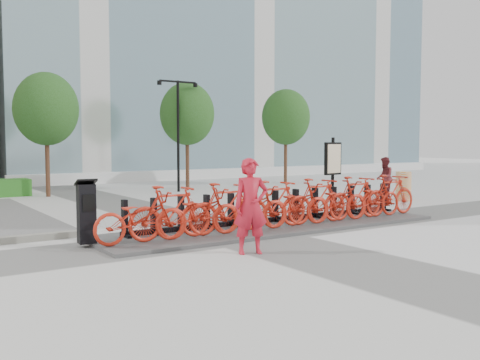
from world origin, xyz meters
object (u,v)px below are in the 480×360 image
kiosk (86,212)px  pedestrian (384,177)px  worker_red (251,206)px  map_sign (333,162)px  construction_barrel (403,186)px  bike_0 (140,218)px

kiosk → pedestrian: size_ratio=0.84×
worker_red → map_sign: size_ratio=0.80×
worker_red → construction_barrel: worker_red is taller
bike_0 → construction_barrel: (12.04, 2.88, -0.07)m
pedestrian → bike_0: bearing=-22.7°
kiosk → pedestrian: bearing=18.8°
map_sign → construction_barrel: bearing=-3.6°
worker_red → map_sign: map_sign is taller
pedestrian → construction_barrel: 1.32m
map_sign → bike_0: bearing=-170.7°
bike_0 → pedestrian: (12.40, 4.13, 0.20)m
bike_0 → kiosk: size_ratio=1.50×
bike_0 → worker_red: size_ratio=1.08×
bike_0 → construction_barrel: bearing=-76.5°
pedestrian → map_sign: map_sign is taller
kiosk → pedestrian: pedestrian is taller
bike_0 → map_sign: map_sign is taller
construction_barrel → worker_red: bearing=-155.5°
bike_0 → kiosk: kiosk is taller
kiosk → construction_barrel: size_ratio=1.25×
worker_red → bike_0: bearing=148.6°
worker_red → pedestrian: size_ratio=1.17×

